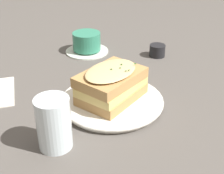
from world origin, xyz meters
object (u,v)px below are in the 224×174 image
Objects in this scene: condiment_pot at (157,51)px; water_glass at (54,123)px; teacup_with_saucer at (87,43)px; sandwich at (111,85)px; dinner_plate at (112,102)px.

water_glass is at bearing -34.82° from condiment_pot.
water_glass reaches higher than teacup_with_saucer.
sandwich is at bearing -159.63° from teacup_with_saucer.
teacup_with_saucer is 2.96× the size of condiment_pot.
condiment_pot is (-0.40, 0.28, -0.03)m from water_glass.
teacup_with_saucer is 0.46m from water_glass.
water_glass is 2.15× the size of condiment_pot.
dinner_plate is at bearing -159.50° from teacup_with_saucer.
condiment_pot is (-0.27, 0.16, -0.03)m from sandwich.
dinner_plate is 4.95× the size of condiment_pot.
dinner_plate is at bearing 138.32° from water_glass.
teacup_with_saucer is (-0.32, -0.05, 0.02)m from dinner_plate.
teacup_with_saucer is 0.22m from condiment_pot.
condiment_pot reaches higher than dinner_plate.
dinner_plate is 2.30× the size of water_glass.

